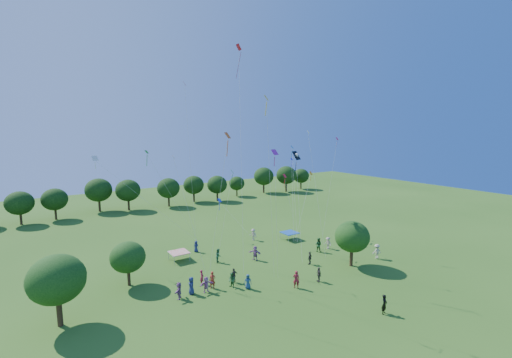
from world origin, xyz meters
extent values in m
plane|color=#36621D|center=(0.00, 0.00, 0.00)|extent=(160.00, 160.00, 0.00)
cylinder|color=#422B19|center=(-18.60, 15.33, 1.07)|extent=(0.44, 0.44, 2.15)
ellipsoid|color=#1D4714|center=(-18.60, 15.33, 4.06)|extent=(4.49, 4.49, 4.04)
cylinder|color=#422B19|center=(-12.00, 19.94, 0.78)|extent=(0.32, 0.32, 1.55)
ellipsoid|color=#1D4714|center=(-12.00, 19.94, 3.07)|extent=(3.57, 3.57, 3.21)
cylinder|color=#422B19|center=(11.43, 10.65, 0.94)|extent=(0.39, 0.39, 1.88)
ellipsoid|color=#1D4714|center=(11.43, 10.65, 3.61)|extent=(4.07, 4.07, 3.66)
cylinder|color=#422B19|center=(-21.78, 54.28, 0.93)|extent=(0.38, 0.38, 1.87)
ellipsoid|color=#163810|center=(-21.78, 54.28, 3.77)|extent=(4.48, 4.48, 4.03)
cylinder|color=#422B19|center=(-16.56, 54.89, 0.92)|extent=(0.38, 0.38, 1.84)
ellipsoid|color=#163810|center=(-16.56, 54.89, 3.72)|extent=(4.42, 4.42, 3.98)
cylinder|color=#422B19|center=(-8.83, 57.29, 1.07)|extent=(0.44, 0.44, 2.14)
ellipsoid|color=#163810|center=(-8.83, 57.29, 4.33)|extent=(5.14, 5.14, 4.63)
cylinder|color=#422B19|center=(-3.73, 55.12, 1.01)|extent=(0.42, 0.42, 2.03)
ellipsoid|color=#163810|center=(-3.73, 55.12, 4.09)|extent=(4.86, 4.86, 4.37)
cylinder|color=#422B19|center=(4.25, 54.00, 0.98)|extent=(0.40, 0.40, 1.96)
ellipsoid|color=#163810|center=(4.25, 54.00, 3.96)|extent=(4.71, 4.71, 4.24)
cylinder|color=#422B19|center=(10.62, 55.53, 0.96)|extent=(0.39, 0.39, 1.91)
ellipsoid|color=#163810|center=(10.62, 55.53, 3.87)|extent=(4.59, 4.59, 4.13)
cylinder|color=#422B19|center=(15.42, 53.36, 0.94)|extent=(0.39, 0.39, 1.89)
ellipsoid|color=#163810|center=(15.42, 53.36, 3.82)|extent=(4.54, 4.54, 4.08)
cylinder|color=#422B19|center=(22.08, 55.90, 0.79)|extent=(0.33, 0.33, 1.58)
ellipsoid|color=#163810|center=(22.08, 55.90, 3.20)|extent=(3.80, 3.80, 3.42)
cylinder|color=#422B19|center=(30.27, 56.13, 1.07)|extent=(0.44, 0.44, 2.13)
ellipsoid|color=#163810|center=(30.27, 56.13, 4.31)|extent=(5.12, 5.12, 4.61)
cylinder|color=#422B19|center=(36.10, 54.14, 1.09)|extent=(0.45, 0.45, 2.18)
ellipsoid|color=#163810|center=(36.10, 54.14, 4.41)|extent=(5.24, 5.24, 4.72)
cylinder|color=#422B19|center=(42.14, 55.19, 0.91)|extent=(0.37, 0.37, 1.81)
ellipsoid|color=#163810|center=(42.14, 55.19, 3.66)|extent=(4.35, 4.35, 3.91)
cube|color=red|center=(-5.11, 23.63, 1.05)|extent=(2.20, 2.20, 0.08)
cylinder|color=#999999|center=(-6.11, 22.63, 0.55)|extent=(0.05, 0.05, 1.10)
cylinder|color=#999999|center=(-4.11, 22.63, 0.55)|extent=(0.05, 0.05, 1.10)
cylinder|color=#999999|center=(-6.11, 24.63, 0.55)|extent=(0.05, 0.05, 1.10)
cylinder|color=#999999|center=(-4.11, 24.63, 0.55)|extent=(0.05, 0.05, 1.10)
cube|color=#174999|center=(11.58, 22.47, 1.05)|extent=(2.20, 2.20, 0.08)
cylinder|color=#999999|center=(10.58, 21.47, 0.55)|extent=(0.05, 0.05, 1.10)
cylinder|color=#999999|center=(12.58, 21.47, 0.55)|extent=(0.05, 0.05, 1.10)
cylinder|color=#999999|center=(10.58, 23.47, 0.55)|extent=(0.05, 0.05, 1.10)
cylinder|color=#999999|center=(12.58, 23.47, 0.55)|extent=(0.05, 0.05, 1.10)
imported|color=black|center=(5.40, 1.66, 0.88)|extent=(0.76, 0.61, 1.77)
imported|color=navy|center=(-7.33, 14.51, 0.87)|extent=(0.67, 0.95, 1.74)
imported|color=maroon|center=(-5.55, 15.93, 0.78)|extent=(0.61, 0.69, 1.57)
imported|color=#285F3B|center=(-1.30, 20.40, 0.85)|extent=(0.83, 0.96, 1.71)
imported|color=#B3B08F|center=(15.99, 10.48, 0.93)|extent=(1.31, 0.83, 1.86)
imported|color=#37302C|center=(-2.50, 14.49, 0.77)|extent=(0.94, 0.49, 1.55)
imported|color=#834C80|center=(-8.70, 14.27, 0.83)|extent=(1.34, 1.57, 1.65)
imported|color=navy|center=(-2.06, 12.39, 0.77)|extent=(0.85, 0.77, 1.53)
imported|color=maroon|center=(-5.05, 14.45, 0.89)|extent=(0.78, 0.77, 1.79)
imported|color=#245428|center=(11.52, 16.34, 0.95)|extent=(0.91, 1.06, 1.90)
imported|color=tan|center=(6.88, 25.15, 0.86)|extent=(0.87, 1.23, 1.72)
imported|color=#3A342E|center=(7.61, 13.72, 0.79)|extent=(1.02, 0.79, 1.59)
imported|color=#985890|center=(-5.93, 14.06, 0.81)|extent=(1.51, 0.56, 1.61)
imported|color=navy|center=(-2.13, 25.23, 0.75)|extent=(0.79, 0.83, 1.51)
imported|color=maroon|center=(2.18, 9.81, 0.92)|extent=(0.81, 0.78, 1.84)
imported|color=#296130|center=(-3.29, 13.52, 0.78)|extent=(0.57, 0.85, 1.57)
imported|color=tan|center=(13.41, 16.45, 0.81)|extent=(0.55, 1.09, 1.62)
imported|color=#433D35|center=(5.15, 9.62, 0.80)|extent=(0.69, 1.02, 1.60)
imported|color=#935691|center=(2.83, 18.49, 0.90)|extent=(1.40, 1.75, 1.81)
cube|color=black|center=(7.67, 16.61, 13.00)|extent=(1.39, 1.11, 1.05)
cube|color=black|center=(7.67, 16.66, 11.63)|extent=(0.15, 0.27, 1.18)
sphere|color=white|center=(7.67, 16.55, 13.10)|extent=(0.38, 0.38, 0.38)
cylinder|color=white|center=(7.67, 16.55, 12.82)|extent=(0.27, 0.53, 0.34)
cylinder|color=white|center=(7.67, 16.55, 12.82)|extent=(0.27, 0.53, 0.34)
cylinder|color=beige|center=(6.36, 14.39, 6.89)|extent=(2.65, 4.46, 11.20)
cube|color=red|center=(1.22, 19.43, 25.47)|extent=(0.47, 0.80, 0.67)
cube|color=red|center=(1.22, 19.48, 23.49)|extent=(0.45, 0.53, 2.94)
cylinder|color=beige|center=(-0.40, 16.35, 13.22)|extent=(3.26, 6.18, 23.85)
cube|color=#E2530D|center=(-5.77, 9.57, 15.66)|extent=(0.72, 0.68, 0.52)
cube|color=#E2530D|center=(-5.77, 9.62, 14.57)|extent=(0.09, 0.31, 1.37)
cylinder|color=beige|center=(-6.35, 10.68, 8.35)|extent=(1.18, 2.24, 14.10)
cube|color=orange|center=(15.82, 22.76, 9.60)|extent=(0.70, 0.54, 0.56)
cube|color=orange|center=(15.82, 22.81, 8.81)|extent=(0.12, 0.19, 0.77)
cylinder|color=beige|center=(12.52, 20.58, 5.32)|extent=(6.60, 4.38, 8.04)
cube|color=orange|center=(-6.76, 19.90, 13.23)|extent=(0.31, 0.39, 0.28)
cylinder|color=beige|center=(-6.05, 17.64, 7.19)|extent=(1.44, 4.56, 11.79)
cube|color=#32981B|center=(-8.81, 22.63, 13.70)|extent=(0.52, 0.53, 0.35)
cube|color=#32981B|center=(-8.81, 22.68, 12.75)|extent=(0.08, 0.30, 1.31)
cylinder|color=beige|center=(-5.28, 24.03, 7.41)|extent=(7.08, 2.82, 12.22)
cube|color=#1632DE|center=(3.19, 28.58, 5.84)|extent=(0.69, 0.57, 0.52)
cube|color=#1632DE|center=(3.19, 28.63, 4.85)|extent=(0.14, 0.27, 1.19)
cylinder|color=beige|center=(4.23, 25.82, 3.44)|extent=(2.09, 5.55, 4.30)
cube|color=purple|center=(14.47, 16.40, 14.97)|extent=(0.40, 0.51, 0.39)
cube|color=purple|center=(14.47, 16.45, 14.20)|extent=(0.14, 0.22, 0.95)
cylinder|color=beige|center=(12.93, 16.01, 8.04)|extent=(3.10, 0.80, 13.48)
cube|color=silver|center=(-13.22, 28.66, 12.78)|extent=(0.78, 0.59, 0.59)
cube|color=silver|center=(-13.22, 28.71, 11.92)|extent=(0.14, 0.20, 0.85)
cylinder|color=beige|center=(-7.48, 27.10, 6.90)|extent=(11.50, 3.13, 11.20)
cube|color=#0C75BE|center=(15.31, 26.73, 13.42)|extent=(0.74, 0.72, 0.48)
cube|color=#0C75BE|center=(15.31, 26.78, 12.42)|extent=(0.08, 0.28, 1.21)
cylinder|color=beige|center=(12.23, 22.30, 7.23)|extent=(6.19, 8.89, 11.88)
cube|color=red|center=(8.39, 19.76, 10.07)|extent=(0.65, 0.56, 0.47)
cube|color=red|center=(8.39, 19.81, 9.09)|extent=(0.14, 0.28, 1.23)
cylinder|color=beige|center=(8.93, 18.97, 5.57)|extent=(1.10, 1.60, 8.54)
cube|color=#FF380D|center=(-3.52, 24.21, 21.60)|extent=(0.61, 0.70, 0.51)
cylinder|color=beige|center=(-2.70, 24.98, 11.33)|extent=(1.66, 1.57, 20.05)
cube|color=yellow|center=(-1.81, 9.60, 18.91)|extent=(0.62, 0.60, 0.47)
cube|color=yellow|center=(-1.81, 9.65, 17.95)|extent=(0.08, 0.27, 1.21)
cylinder|color=beige|center=(-0.82, 10.26, 9.99)|extent=(2.01, 1.34, 17.38)
cube|color=#258618|center=(-0.05, 18.99, 11.30)|extent=(0.56, 0.64, 0.45)
cube|color=#258618|center=(-0.05, 19.04, 10.48)|extent=(0.12, 0.22, 0.93)
cylinder|color=beige|center=(-0.56, 19.81, 6.19)|extent=(1.05, 1.66, 9.77)
cube|color=#1718E7|center=(13.16, 24.18, 11.78)|extent=(0.48, 0.40, 0.35)
cube|color=#1718E7|center=(13.16, 24.23, 11.01)|extent=(0.13, 0.23, 0.99)
cylinder|color=beige|center=(11.04, 21.24, 6.45)|extent=(4.27, 5.89, 10.31)
cube|color=purple|center=(-1.70, 8.46, 14.17)|extent=(0.70, 0.55, 0.48)
cube|color=purple|center=(-1.70, 8.51, 13.35)|extent=(0.15, 0.20, 0.86)
cylinder|color=beige|center=(-0.67, 9.49, 7.61)|extent=(2.07, 2.08, 12.62)
cube|color=silver|center=(7.73, 14.64, 15.88)|extent=(0.48, 0.52, 0.40)
cylinder|color=beige|center=(8.03, 13.20, 8.49)|extent=(0.62, 2.88, 14.39)
camera|label=1|loc=(-19.61, -15.63, 16.08)|focal=24.00mm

